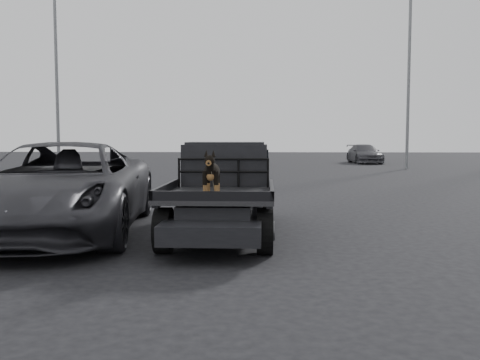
{
  "coord_description": "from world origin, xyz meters",
  "views": [
    {
      "loc": [
        0.06,
        -8.34,
        1.9
      ],
      "look_at": [
        -0.33,
        -0.38,
        1.26
      ],
      "focal_mm": 40.0,
      "sensor_mm": 36.0,
      "label": 1
    }
  ],
  "objects_px": {
    "flatbed_ute": "(223,211)",
    "distant_car_b": "(365,154)",
    "parked_suv": "(62,188)",
    "floodlight_near": "(56,42)",
    "floodlight_mid": "(409,58)",
    "dog": "(212,175)"
  },
  "relations": [
    {
      "from": "dog",
      "to": "floodlight_mid",
      "type": "distance_m",
      "value": 26.05
    },
    {
      "from": "parked_suv",
      "to": "floodlight_near",
      "type": "relative_size",
      "value": 0.51
    },
    {
      "from": "floodlight_near",
      "to": "floodlight_mid",
      "type": "xyz_separation_m",
      "value": [
        19.68,
        3.72,
        -0.47
      ]
    },
    {
      "from": "floodlight_near",
      "to": "distant_car_b",
      "type": "bearing_deg",
      "value": 30.62
    },
    {
      "from": "dog",
      "to": "flatbed_ute",
      "type": "bearing_deg",
      "value": 88.95
    },
    {
      "from": "dog",
      "to": "parked_suv",
      "type": "xyz_separation_m",
      "value": [
        -3.15,
        1.74,
        -0.39
      ]
    },
    {
      "from": "flatbed_ute",
      "to": "distant_car_b",
      "type": "xyz_separation_m",
      "value": [
        8.05,
        29.27,
        0.22
      ]
    },
    {
      "from": "floodlight_near",
      "to": "flatbed_ute",
      "type": "bearing_deg",
      "value": -60.28
    },
    {
      "from": "dog",
      "to": "distant_car_b",
      "type": "height_order",
      "value": "dog"
    },
    {
      "from": "dog",
      "to": "floodlight_near",
      "type": "xyz_separation_m",
      "value": [
        -10.42,
        20.05,
        5.72
      ]
    },
    {
      "from": "dog",
      "to": "floodlight_near",
      "type": "height_order",
      "value": "floodlight_near"
    },
    {
      "from": "distant_car_b",
      "to": "floodlight_near",
      "type": "bearing_deg",
      "value": -153.51
    },
    {
      "from": "dog",
      "to": "floodlight_near",
      "type": "bearing_deg",
      "value": 117.46
    },
    {
      "from": "dog",
      "to": "parked_suv",
      "type": "relative_size",
      "value": 0.11
    },
    {
      "from": "parked_suv",
      "to": "distant_car_b",
      "type": "height_order",
      "value": "parked_suv"
    },
    {
      "from": "parked_suv",
      "to": "floodlight_mid",
      "type": "height_order",
      "value": "floodlight_mid"
    },
    {
      "from": "dog",
      "to": "distant_car_b",
      "type": "xyz_separation_m",
      "value": [
        8.08,
        31.01,
        -0.61
      ]
    },
    {
      "from": "parked_suv",
      "to": "floodlight_mid",
      "type": "distance_m",
      "value": 25.91
    },
    {
      "from": "flatbed_ute",
      "to": "distant_car_b",
      "type": "bearing_deg",
      "value": 74.62
    },
    {
      "from": "parked_suv",
      "to": "floodlight_near",
      "type": "bearing_deg",
      "value": 104.82
    },
    {
      "from": "distant_car_b",
      "to": "floodlight_mid",
      "type": "height_order",
      "value": "floodlight_mid"
    },
    {
      "from": "parked_suv",
      "to": "floodlight_near",
      "type": "height_order",
      "value": "floodlight_near"
    }
  ]
}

